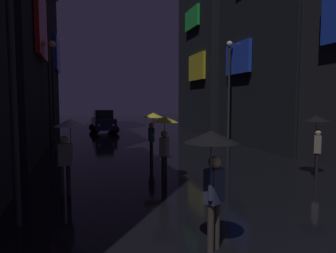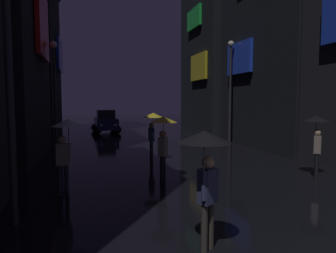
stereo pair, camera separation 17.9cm
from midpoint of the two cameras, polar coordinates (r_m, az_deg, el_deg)
The scene contains 9 objects.
pedestrian_near_crossing_clear at distance 8.69m, azimuth -18.99°, elevation -1.64°, with size 0.90×0.90×2.12m.
pedestrian_far_right_yellow at distance 9.77m, azimuth -1.18°, elevation -0.71°, with size 0.90×0.90×2.12m.
pedestrian_midstreet_centre_black at distance 5.07m, azimuth 7.40°, elevation -5.80°, with size 0.90×0.90×2.12m.
pedestrian_midstreet_left_yellow at distance 13.10m, azimuth -3.34°, elevation 0.66°, with size 0.90×0.90×2.12m.
pedestrian_foreground_left_black at distance 11.47m, azimuth 26.06°, elevation -0.38°, with size 0.90×0.90×2.12m.
car_distant at distance 26.06m, azimuth -12.39°, elevation 0.93°, with size 2.35×4.20×1.92m.
streetlamp_left_far at distance 16.80m, azimuth -21.28°, elevation 7.70°, with size 0.36×0.36×5.73m.
streetlamp_right_far at distance 18.67m, azimuth 11.27°, elevation 8.44°, with size 0.36×0.36×6.24m.
streetlamp_left_near at distance 7.01m, azimuth -28.44°, elevation 14.41°, with size 0.36×0.36×6.24m.
Camera 1 is at (-3.70, -2.19, 2.59)m, focal length 32.00 mm.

